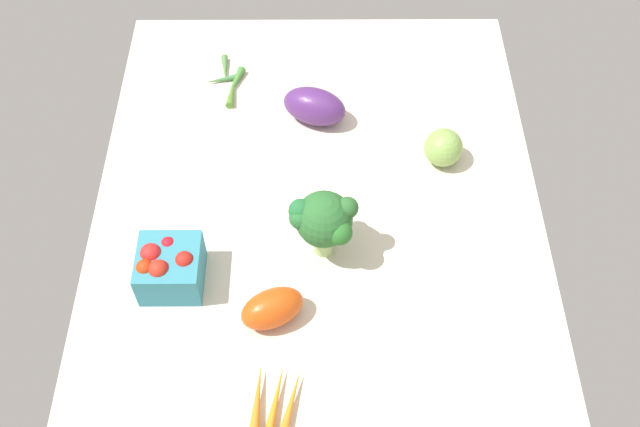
# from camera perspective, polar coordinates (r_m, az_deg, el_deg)

# --- Properties ---
(tablecloth) EXTENTS (1.04, 0.76, 0.02)m
(tablecloth) POSITION_cam_1_polar(r_m,az_deg,el_deg) (1.24, 0.00, -0.82)
(tablecloth) COLOR beige
(tablecloth) RESTS_ON ground
(eggplant) EXTENTS (0.10, 0.13, 0.07)m
(eggplant) POSITION_cam_1_polar(r_m,az_deg,el_deg) (1.36, -0.28, 8.31)
(eggplant) COLOR #552A6F
(eggplant) RESTS_ON tablecloth
(carrot_bunch) EXTENTS (0.17, 0.09, 0.02)m
(carrot_bunch) POSITION_cam_1_polar(r_m,az_deg,el_deg) (1.06, -3.70, -15.68)
(carrot_bunch) COLOR orange
(carrot_bunch) RESTS_ON tablecloth
(broccoli_head) EXTENTS (0.10, 0.11, 0.13)m
(broccoli_head) POSITION_cam_1_polar(r_m,az_deg,el_deg) (1.13, 0.48, -0.48)
(broccoli_head) COLOR #A7C77E
(broccoli_head) RESTS_ON tablecloth
(heirloom_tomato_green) EXTENTS (0.07, 0.07, 0.07)m
(heirloom_tomato_green) POSITION_cam_1_polar(r_m,az_deg,el_deg) (1.31, 9.70, 5.06)
(heirloom_tomato_green) COLOR #84AD52
(heirloom_tomato_green) RESTS_ON tablecloth
(berry_basket) EXTENTS (0.10, 0.10, 0.08)m
(berry_basket) POSITION_cam_1_polar(r_m,az_deg,el_deg) (1.16, -11.48, -4.08)
(berry_basket) COLOR teal
(berry_basket) RESTS_ON tablecloth
(roma_tomato) EXTENTS (0.09, 0.11, 0.06)m
(roma_tomato) POSITION_cam_1_polar(r_m,az_deg,el_deg) (1.12, -3.54, -7.35)
(roma_tomato) COLOR #D54C13
(roma_tomato) RESTS_ON tablecloth
(okra_pile) EXTENTS (0.14, 0.08, 0.02)m
(okra_pile) POSITION_cam_1_polar(r_m,az_deg,el_deg) (1.46, -6.87, 10.14)
(okra_pile) COLOR #52862F
(okra_pile) RESTS_ON tablecloth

